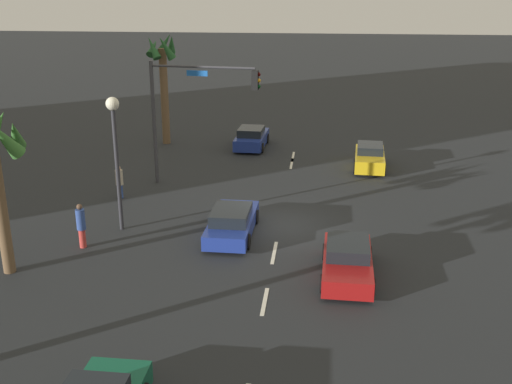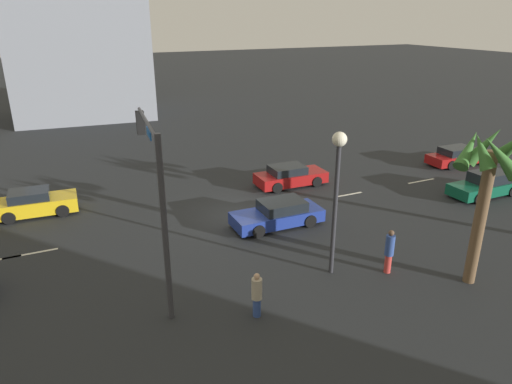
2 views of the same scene
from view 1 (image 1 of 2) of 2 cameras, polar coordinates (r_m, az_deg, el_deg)
ground_plane at (r=27.23m, az=2.22°, el=-3.14°), size 220.00×220.00×0.00m
lane_stripe_2 at (r=21.00m, az=0.82°, el=-10.20°), size 1.91×0.14×0.01m
lane_stripe_3 at (r=24.54m, az=1.72°, el=-5.69°), size 2.13×0.14×0.01m
lane_stripe_4 at (r=36.56m, az=3.36°, el=2.68°), size 2.23×0.14×0.01m
lane_stripe_5 at (r=38.01m, az=3.48°, el=3.32°), size 2.28×0.14×0.01m
car_0 at (r=22.73m, az=8.55°, el=-6.37°), size 4.35×1.97×1.27m
car_1 at (r=36.13m, az=10.59°, el=3.22°), size 4.12×1.95×1.35m
car_4 at (r=25.99m, az=-2.27°, el=-2.84°), size 4.52×1.94×1.27m
car_5 at (r=40.00m, az=-0.42°, el=5.08°), size 4.15×2.02×1.37m
traffic_signal at (r=31.77m, az=-6.37°, el=8.35°), size 0.84×5.80×6.51m
streetlamp at (r=26.21m, az=-13.06°, el=4.96°), size 0.56×0.56×5.83m
pedestrian_0 at (r=31.12m, az=-12.66°, el=0.98°), size 0.52×0.52×1.68m
pedestrian_1 at (r=25.63m, az=-16.05°, el=-2.95°), size 0.48×0.48×1.88m
palm_tree_2 at (r=40.75m, az=-8.71°, el=11.39°), size 2.38×2.22×7.28m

